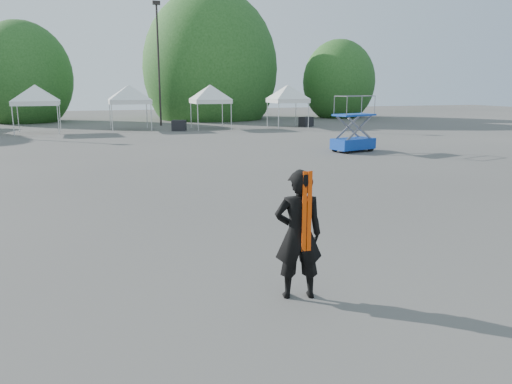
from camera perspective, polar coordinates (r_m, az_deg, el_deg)
name	(u,v)px	position (r m, az deg, el deg)	size (l,w,h in m)	color
ground	(236,240)	(10.85, -2.32, -5.54)	(120.00, 120.00, 0.00)	#474442
light_pole_east	(158,57)	(42.39, -11.10, 14.91)	(0.60, 0.25, 9.80)	black
tree_mid_w	(22,78)	(50.18, -25.14, 11.74)	(4.16, 4.16, 6.33)	#382314
tree_mid_e	(210,69)	(50.37, -5.22, 13.84)	(5.12, 5.12, 7.79)	#382314
tree_far_e	(339,82)	(53.12, 9.43, 12.33)	(3.84, 3.84, 5.84)	#382314
tent_d	(35,89)	(38.04, -23.95, 10.75)	(4.22, 4.22, 3.88)	silver
tent_e	(129,88)	(38.73, -14.34, 11.41)	(4.20, 4.20, 3.88)	silver
tent_f	(210,88)	(38.71, -5.26, 11.73)	(3.88, 3.88, 3.88)	silver
tent_g	(288,88)	(39.96, 3.67, 11.76)	(3.81, 3.81, 3.88)	silver
man	(298,234)	(7.77, 4.88, -4.85)	(0.84, 0.65, 2.05)	black
scissor_lift	(354,124)	(25.61, 11.12, 7.67)	(2.35, 1.58, 2.78)	#0B2897
crate_mid	(179,126)	(37.29, -8.79, 7.52)	(1.00, 0.78, 0.78)	black
crate_east	(306,122)	(40.95, 5.74, 8.00)	(1.00, 0.78, 0.78)	black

